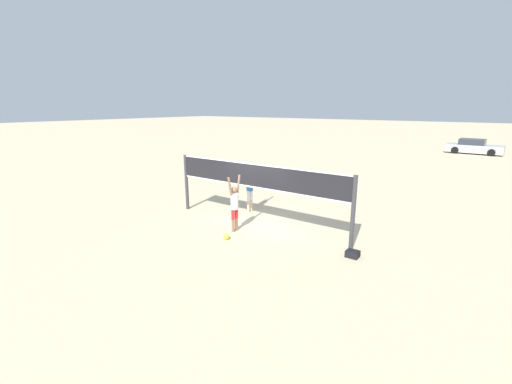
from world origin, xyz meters
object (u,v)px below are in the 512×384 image
at_px(volleyball_net, 256,183).
at_px(gear_bag, 353,254).
at_px(player_blocker, 250,184).
at_px(parked_car_mid, 474,147).
at_px(volleyball, 226,237).
at_px(player_spiker, 235,203).

bearing_deg(volleyball_net, gear_bag, -8.13).
distance_m(player_blocker, parked_car_mid, 27.77).
relative_size(volleyball_net, gear_bag, 20.01).
relative_size(player_blocker, parked_car_mid, 0.48).
bearing_deg(volleyball_net, volleyball, -89.71).
bearing_deg(gear_bag, volleyball_net, 171.87).
bearing_deg(volleyball, parked_car_mid, 80.56).
bearing_deg(volleyball, volleyball_net, 90.29).
distance_m(volleyball_net, parked_car_mid, 28.78).
relative_size(player_spiker, volleyball, 9.60).
xyz_separation_m(player_spiker, gear_bag, (4.29, 0.36, -0.97)).
relative_size(player_spiker, parked_car_mid, 0.43).
bearing_deg(player_blocker, volleyball, 22.56).
distance_m(player_spiker, volleyball, 1.30).
bearing_deg(parked_car_mid, player_spiker, -97.23).
xyz_separation_m(player_spiker, volleyball, (0.29, -0.82, -0.97)).
xyz_separation_m(volleyball_net, gear_bag, (4.01, -0.57, -1.56)).
bearing_deg(parked_car_mid, player_blocker, -100.00).
bearing_deg(volleyball_net, parked_car_mid, 79.97).
bearing_deg(gear_bag, volleyball, -163.61).
relative_size(volleyball_net, player_blocker, 3.31).
bearing_deg(player_spiker, volleyball, -160.70).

